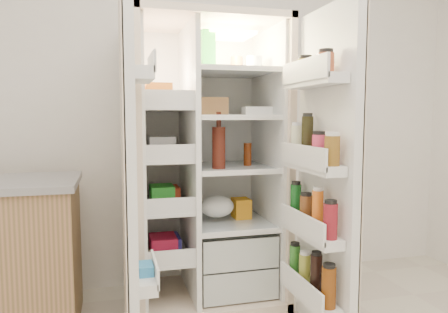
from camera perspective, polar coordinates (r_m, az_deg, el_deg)
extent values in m
cube|color=white|center=(3.08, -3.21, 8.11)|extent=(4.00, 0.02, 2.70)
cube|color=beige|center=(3.01, -3.79, -0.40)|extent=(0.92, 0.04, 1.80)
cube|color=beige|center=(2.63, -11.81, -1.35)|extent=(0.04, 0.70, 1.80)
cube|color=beige|center=(2.82, 6.34, -0.82)|extent=(0.04, 0.70, 1.80)
cube|color=beige|center=(2.74, -2.50, 17.54)|extent=(0.92, 0.70, 0.04)
cube|color=beige|center=(2.92, -2.35, -18.12)|extent=(0.92, 0.70, 0.08)
cube|color=white|center=(2.98, -3.68, -0.08)|extent=(0.84, 0.02, 1.68)
cube|color=white|center=(2.63, -11.17, -0.90)|extent=(0.02, 0.62, 1.68)
cube|color=white|center=(2.81, 5.77, -0.44)|extent=(0.02, 0.62, 1.68)
cube|color=white|center=(2.67, -4.73, -0.73)|extent=(0.03, 0.62, 1.68)
cube|color=#B8C1BD|center=(2.88, 0.85, -15.32)|extent=(0.47, 0.52, 0.19)
cube|color=#B8C1BD|center=(2.82, 0.86, -11.51)|extent=(0.47, 0.52, 0.19)
cube|color=#FFD18C|center=(2.81, 0.49, 15.98)|extent=(0.30, 0.30, 0.02)
cube|color=silver|center=(2.77, -7.87, -12.64)|extent=(0.28, 0.58, 0.02)
cube|color=silver|center=(2.69, -7.96, -6.55)|extent=(0.28, 0.58, 0.02)
cube|color=silver|center=(2.64, -8.04, -0.18)|extent=(0.28, 0.58, 0.02)
cube|color=silver|center=(2.63, -8.13, 6.34)|extent=(0.28, 0.58, 0.02)
cube|color=white|center=(2.80, 0.75, -8.75)|extent=(0.49, 0.58, 0.01)
cube|color=white|center=(2.73, 0.76, -1.41)|extent=(0.49, 0.58, 0.01)
cube|color=white|center=(2.71, 0.76, 5.31)|extent=(0.49, 0.58, 0.02)
cube|color=white|center=(2.73, 0.77, 11.20)|extent=(0.49, 0.58, 0.02)
cube|color=#D61E47|center=(2.75, -7.89, -11.45)|extent=(0.16, 0.20, 0.10)
cube|color=green|center=(2.68, -7.98, -5.08)|extent=(0.14, 0.18, 0.12)
cube|color=silver|center=(2.64, -8.05, 0.80)|extent=(0.20, 0.22, 0.07)
cube|color=orange|center=(2.63, -8.15, 8.08)|extent=(0.15, 0.16, 0.14)
cube|color=#33359B|center=(2.75, -7.89, -11.55)|extent=(0.18, 0.20, 0.09)
cube|color=red|center=(2.68, -7.97, -5.29)|extent=(0.14, 0.18, 0.10)
cube|color=white|center=(2.64, -8.06, 1.34)|extent=(0.16, 0.16, 0.12)
sphere|color=orange|center=(2.80, -1.26, -17.26)|extent=(0.07, 0.07, 0.07)
sphere|color=orange|center=(2.86, 0.37, -16.78)|extent=(0.07, 0.07, 0.07)
sphere|color=orange|center=(2.85, 2.62, -16.87)|extent=(0.07, 0.07, 0.07)
sphere|color=orange|center=(2.94, -0.95, -16.15)|extent=(0.07, 0.07, 0.07)
sphere|color=orange|center=(2.94, 1.11, -16.10)|extent=(0.07, 0.07, 0.07)
ellipsoid|color=#3A6722|center=(2.83, 0.74, -11.11)|extent=(0.26, 0.24, 0.11)
cylinder|color=#4B1910|center=(2.58, -0.72, 1.18)|extent=(0.08, 0.08, 0.25)
cylinder|color=#64250B|center=(2.75, 3.19, 0.31)|extent=(0.05, 0.05, 0.15)
cube|color=green|center=(2.66, -2.19, 14.10)|extent=(0.08, 0.08, 0.24)
cylinder|color=white|center=(2.72, 4.11, 12.33)|extent=(0.10, 0.10, 0.09)
cylinder|color=#995923|center=(2.79, 1.71, 12.25)|extent=(0.08, 0.08, 0.10)
cube|color=white|center=(2.70, 5.01, 6.06)|extent=(0.23, 0.10, 0.06)
cube|color=#A57242|center=(2.67, -1.64, 6.70)|extent=(0.19, 0.10, 0.12)
ellipsoid|color=white|center=(2.76, -0.96, -7.32)|extent=(0.22, 0.20, 0.14)
cube|color=#FFA01A|center=(2.86, 2.33, -6.96)|extent=(0.11, 0.13, 0.13)
cube|color=white|center=(2.09, -12.61, -3.13)|extent=(0.05, 0.40, 1.72)
cube|color=beige|center=(2.08, -13.29, -3.15)|extent=(0.01, 0.40, 1.72)
cube|color=white|center=(2.22, -10.45, -15.96)|extent=(0.09, 0.32, 0.06)
cube|color=white|center=(2.08, -10.93, 10.70)|extent=(0.09, 0.32, 0.06)
cube|color=#338CCC|center=(2.21, -10.46, -15.23)|extent=(0.07, 0.12, 0.10)
cube|color=white|center=(2.27, 13.64, -2.47)|extent=(0.05, 0.58, 1.72)
cube|color=beige|center=(2.28, 14.19, -2.44)|extent=(0.01, 0.58, 1.72)
cube|color=white|center=(2.40, 11.41, -17.86)|extent=(0.11, 0.50, 0.05)
cube|color=white|center=(2.29, 11.58, -10.02)|extent=(0.11, 0.50, 0.05)
cube|color=white|center=(2.22, 11.75, -1.29)|extent=(0.11, 0.50, 0.05)
cube|color=white|center=(2.22, 11.97, 9.82)|extent=(0.11, 0.50, 0.05)
cylinder|color=#6D330C|center=(2.19, 13.90, -16.73)|extent=(0.07, 0.07, 0.20)
cylinder|color=black|center=(2.29, 12.28, -15.39)|extent=(0.06, 0.06, 0.22)
cylinder|color=#A0A637|center=(2.41, 10.81, -14.83)|extent=(0.06, 0.06, 0.18)
cylinder|color=#2F7727|center=(2.52, 9.49, -13.78)|extent=(0.06, 0.06, 0.19)
cylinder|color=maroon|center=(2.09, 14.11, -8.45)|extent=(0.07, 0.07, 0.17)
cylinder|color=orange|center=(2.20, 12.46, -7.20)|extent=(0.06, 0.06, 0.21)
cylinder|color=brown|center=(2.32, 10.96, -7.15)|extent=(0.07, 0.07, 0.16)
cylinder|color=#14591D|center=(2.43, 9.62, -6.07)|extent=(0.06, 0.06, 0.20)
cylinder|color=brown|center=(2.04, 14.32, 0.74)|extent=(0.07, 0.07, 0.14)
cylinder|color=#C73356|center=(2.15, 12.63, 1.01)|extent=(0.07, 0.07, 0.14)
cylinder|color=black|center=(2.27, 11.13, 2.40)|extent=(0.06, 0.06, 0.23)
cylinder|color=beige|center=(2.38, 9.75, 1.97)|extent=(0.06, 0.06, 0.18)
cylinder|color=#A04828|center=(2.12, 13.51, 12.04)|extent=(0.08, 0.08, 0.10)
cylinder|color=olive|center=(2.31, 10.86, 11.52)|extent=(0.08, 0.08, 0.10)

